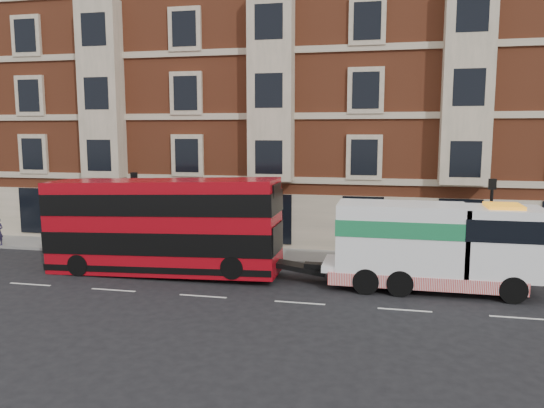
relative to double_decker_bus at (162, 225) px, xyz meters
The scene contains 7 objects.
ground 4.75m from the double_decker_bus, 43.76° to the right, with size 120.00×120.00×0.00m, color black.
sidewalk 5.97m from the double_decker_bus, 57.33° to the left, with size 90.00×3.00×0.15m, color slate.
victorian_terrace 14.80m from the double_decker_bus, 74.02° to the left, with size 45.00×12.00×20.40m.
lamp_post_west 4.52m from the double_decker_bus, 132.06° to the left, with size 0.35×0.15×4.35m.
lamp_post_east 15.35m from the double_decker_bus, 12.60° to the left, with size 0.35×0.15×4.35m.
double_decker_bus is the anchor object (origin of this frame).
tow_truck 12.06m from the double_decker_bus, ahead, with size 8.80×2.60×3.67m.
Camera 1 is at (7.16, -19.83, 6.69)m, focal length 35.00 mm.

